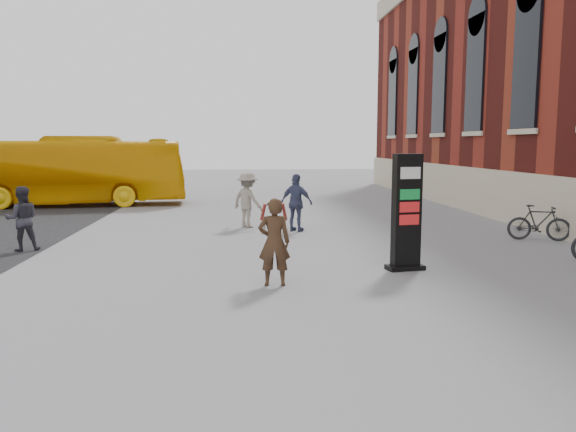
{
  "coord_description": "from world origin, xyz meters",
  "views": [
    {
      "loc": [
        0.07,
        -10.01,
        2.76
      ],
      "look_at": [
        1.09,
        1.69,
        1.24
      ],
      "focal_mm": 35.0,
      "sensor_mm": 36.0,
      "label": 1
    }
  ],
  "objects": [
    {
      "name": "pedestrian_a",
      "position": [
        -5.51,
        4.84,
        0.83
      ],
      "size": [
        0.98,
        0.87,
        1.67
      ],
      "primitive_type": "imported",
      "rotation": [
        0.0,
        0.0,
        3.49
      ],
      "color": "#2E2D36",
      "rests_on": "ground"
    },
    {
      "name": "ground",
      "position": [
        0.0,
        0.0,
        0.0
      ],
      "size": [
        100.0,
        100.0,
        0.0
      ],
      "primitive_type": "plane",
      "color": "#9E9EA3"
    },
    {
      "name": "pedestrian_c",
      "position": [
        1.87,
        7.41,
        0.91
      ],
      "size": [
        1.14,
        0.93,
        1.82
      ],
      "primitive_type": "imported",
      "rotation": [
        0.0,
        0.0,
        2.59
      ],
      "color": "#404768",
      "rests_on": "ground"
    },
    {
      "name": "woman",
      "position": [
        0.74,
        0.7,
        0.88
      ],
      "size": [
        0.66,
        0.6,
        1.72
      ],
      "rotation": [
        0.0,
        0.0,
        3.1
      ],
      "color": "#392515",
      "rests_on": "ground"
    },
    {
      "name": "info_pylon",
      "position": [
        3.7,
        1.83,
        1.27
      ],
      "size": [
        0.87,
        0.53,
        2.54
      ],
      "rotation": [
        0.0,
        0.0,
        0.16
      ],
      "color": "black",
      "rests_on": "ground"
    },
    {
      "name": "pedestrian_b",
      "position": [
        0.35,
        8.39,
        0.91
      ],
      "size": [
        1.32,
        1.3,
        1.82
      ],
      "primitive_type": "imported",
      "rotation": [
        0.0,
        0.0,
        2.38
      ],
      "color": "gray",
      "rests_on": "ground"
    },
    {
      "name": "bus",
      "position": [
        -7.89,
        15.69,
        1.54
      ],
      "size": [
        11.23,
        3.52,
        3.08
      ],
      "primitive_type": "imported",
      "rotation": [
        0.0,
        0.0,
        1.66
      ],
      "color": "#F1B309",
      "rests_on": "road"
    },
    {
      "name": "bike_7",
      "position": [
        8.6,
        5.15,
        0.51
      ],
      "size": [
        1.76,
        1.02,
        1.02
      ],
      "primitive_type": "imported",
      "rotation": [
        0.0,
        0.0,
        1.23
      ],
      "color": "black",
      "rests_on": "ground"
    }
  ]
}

